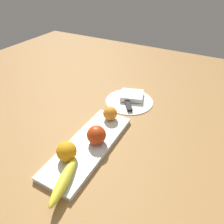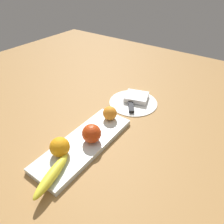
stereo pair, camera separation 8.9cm
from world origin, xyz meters
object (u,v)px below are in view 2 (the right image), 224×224
(apple, at_px, (92,133))
(orange_near_apple, at_px, (60,147))
(knife, at_px, (131,105))
(folded_napkin, at_px, (136,97))
(banana, at_px, (52,175))
(dinner_plate, at_px, (133,102))
(fruit_tray, at_px, (84,144))
(orange_near_banana, at_px, (110,113))

(apple, height_order, orange_near_apple, apple)
(orange_near_apple, distance_m, knife, 0.42)
(apple, relative_size, folded_napkin, 0.65)
(apple, bearing_deg, banana, -177.38)
(apple, distance_m, dinner_plate, 0.35)
(fruit_tray, relative_size, banana, 2.34)
(dinner_plate, bearing_deg, orange_near_banana, 179.32)
(fruit_tray, xyz_separation_m, orange_near_banana, (0.17, 0.00, 0.04))
(orange_near_apple, xyz_separation_m, orange_near_banana, (0.26, -0.02, -0.00))
(fruit_tray, height_order, orange_near_apple, orange_near_apple)
(banana, bearing_deg, apple, 168.18)
(folded_napkin, bearing_deg, orange_near_apple, 177.55)
(fruit_tray, bearing_deg, knife, -1.67)
(dinner_plate, bearing_deg, fruit_tray, 180.00)
(apple, xyz_separation_m, knife, (0.31, 0.01, -0.04))
(fruit_tray, relative_size, apple, 5.86)
(orange_near_banana, bearing_deg, orange_near_apple, 175.96)
(orange_near_banana, relative_size, dinner_plate, 0.25)
(fruit_tray, relative_size, orange_near_banana, 7.04)
(fruit_tray, xyz_separation_m, dinner_plate, (0.37, 0.00, -0.01))
(fruit_tray, xyz_separation_m, banana, (-0.18, -0.03, 0.03))
(dinner_plate, height_order, knife, knife)
(knife, bearing_deg, fruit_tray, 143.04)
(banana, bearing_deg, orange_near_banana, 171.03)
(apple, distance_m, folded_napkin, 0.38)
(fruit_tray, distance_m, banana, 0.19)
(banana, distance_m, dinner_plate, 0.55)
(apple, xyz_separation_m, orange_near_banana, (0.15, 0.02, -0.01))
(orange_near_apple, bearing_deg, folded_napkin, -2.45)
(banana, height_order, folded_napkin, banana)
(orange_near_apple, distance_m, dinner_plate, 0.46)
(orange_near_apple, relative_size, folded_napkin, 0.62)
(banana, xyz_separation_m, orange_near_banana, (0.35, 0.03, 0.01))
(orange_near_banana, bearing_deg, folded_napkin, -0.59)
(fruit_tray, bearing_deg, orange_near_apple, 167.36)
(apple, relative_size, knife, 0.45)
(apple, relative_size, orange_near_banana, 1.20)
(apple, xyz_separation_m, dinner_plate, (0.35, 0.02, -0.05))
(knife, bearing_deg, dinner_plate, -21.90)
(apple, distance_m, orange_near_banana, 0.15)
(fruit_tray, relative_size, dinner_plate, 1.78)
(orange_near_apple, xyz_separation_m, folded_napkin, (0.49, -0.02, -0.04))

